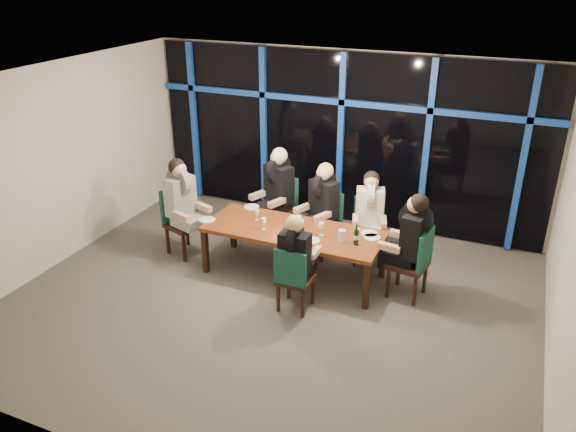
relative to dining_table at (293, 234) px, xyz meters
The scene contains 29 objects.
room 1.56m from the dining_table, 90.00° to the right, with size 7.04×7.00×3.02m.
window_wall 2.30m from the dining_table, 89.70° to the left, with size 6.86×0.43×2.94m.
dining_table is the anchor object (origin of this frame).
chair_far_left 1.28m from the dining_table, 121.78° to the left, with size 0.65×0.65×1.08m.
chair_far_mid 0.89m from the dining_table, 77.81° to the left, with size 0.63×0.63×1.04m.
chair_far_right 1.27m from the dining_table, 46.33° to the left, with size 0.58×0.58×1.00m.
chair_end_left 1.94m from the dining_table, behind, with size 0.63×0.63×1.08m.
chair_end_right 1.77m from the dining_table, ahead, with size 0.56×0.56×1.06m.
chair_near_mid 0.97m from the dining_table, 67.48° to the right, with size 0.44×0.44×0.95m.
diner_far_left 1.27m from the dining_table, 125.22° to the left, with size 0.66×0.74×1.05m.
diner_far_mid 0.85m from the dining_table, 78.99° to the left, with size 0.64×0.71×1.01m.
diner_far_right 1.25m from the dining_table, 42.89° to the left, with size 0.58×0.68×0.98m.
diner_end_left 1.88m from the dining_table, behind, with size 0.73×0.64×1.05m.
diner_end_right 1.71m from the dining_table, ahead, with size 0.69×0.57×1.03m.
diner_near_mid 0.91m from the dining_table, 65.45° to the right, with size 0.47×0.59×0.93m.
plate_far_left 1.03m from the dining_table, 152.51° to the left, with size 0.24×0.24×0.01m, color white.
plate_far_mid 0.28m from the dining_table, 104.34° to the left, with size 0.24×0.24×0.01m, color white.
plate_far_right 1.09m from the dining_table, 15.45° to the left, with size 0.24×0.24×0.01m, color white.
plate_end_left 1.30m from the dining_table, behind, with size 0.24×0.24×0.01m, color white.
plate_end_right 1.14m from the dining_table, ahead, with size 0.24×0.24×0.01m, color white.
plate_near_mid 0.44m from the dining_table, 32.78° to the right, with size 0.24×0.24×0.01m, color white.
wine_bottle 0.99m from the dining_table, ahead, with size 0.07×0.07×0.30m.
water_pitcher 0.79m from the dining_table, ahead, with size 0.11×0.10×0.18m.
tea_light 0.30m from the dining_table, 92.44° to the right, with size 0.05×0.05×0.03m, color #FFA04C.
wine_glass_a 0.47m from the dining_table, 156.54° to the right, with size 0.07×0.07×0.19m.
wine_glass_b 0.23m from the dining_table, 75.34° to the left, with size 0.07×0.07×0.17m.
wine_glass_c 0.48m from the dining_table, ahead, with size 0.08×0.08×0.20m.
wine_glass_d 0.66m from the dining_table, behind, with size 0.06×0.06×0.16m.
wine_glass_e 0.96m from the dining_table, ahead, with size 0.06×0.06×0.16m.
Camera 1 is at (2.79, -5.94, 4.32)m, focal length 35.00 mm.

